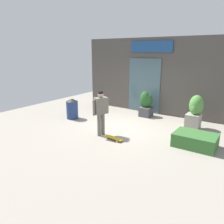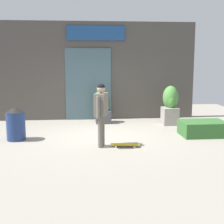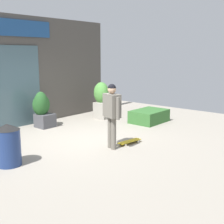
{
  "view_description": "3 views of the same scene",
  "coord_description": "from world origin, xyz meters",
  "views": [
    {
      "loc": [
        4.39,
        -7.04,
        2.91
      ],
      "look_at": [
        0.18,
        -0.91,
        0.85
      ],
      "focal_mm": 35.43,
      "sensor_mm": 36.0,
      "label": 1
    },
    {
      "loc": [
        -0.64,
        -9.24,
        2.25
      ],
      "look_at": [
        0.18,
        -0.91,
        0.85
      ],
      "focal_mm": 52.43,
      "sensor_mm": 36.0,
      "label": 2
    },
    {
      "loc": [
        -5.57,
        -5.83,
        2.34
      ],
      "look_at": [
        0.18,
        -0.91,
        0.85
      ],
      "focal_mm": 48.09,
      "sensor_mm": 36.0,
      "label": 3
    }
  ],
  "objects": [
    {
      "name": "building_facade",
      "position": [
        -0.01,
        2.73,
        1.75
      ],
      "size": [
        7.16,
        0.31,
        3.51
      ],
      "color": "#4C4742",
      "rests_on": "ground_plane"
    },
    {
      "name": "hedge_ledge",
      "position": [
        2.9,
        -0.26,
        0.21
      ],
      "size": [
        1.27,
        0.9,
        0.42
      ],
      "primitive_type": "cube",
      "color": "#33662D",
      "rests_on": "ground_plane"
    },
    {
      "name": "ground_plane",
      "position": [
        0.0,
        0.0,
        0.0
      ],
      "size": [
        12.0,
        12.0,
        0.0
      ],
      "primitive_type": "plane",
      "color": "gray"
    },
    {
      "name": "trash_bin",
      "position": [
        -2.4,
        -0.26,
        0.46
      ],
      "size": [
        0.52,
        0.52,
        0.91
      ],
      "color": "navy",
      "rests_on": "ground_plane"
    },
    {
      "name": "skateboard",
      "position": [
        0.48,
        -1.26,
        0.06
      ],
      "size": [
        0.75,
        0.3,
        0.08
      ],
      "rotation": [
        0.0,
        0.0,
        -0.13
      ],
      "color": "gold",
      "rests_on": "ground_plane"
    },
    {
      "name": "planter_box_left",
      "position": [
        0.1,
        1.94,
        0.6
      ],
      "size": [
        0.6,
        0.59,
        1.15
      ],
      "color": "#47474C",
      "rests_on": "ground_plane"
    },
    {
      "name": "planter_box_right",
      "position": [
        2.41,
        1.47,
        0.7
      ],
      "size": [
        0.55,
        0.68,
        1.3
      ],
      "color": "gray",
      "rests_on": "ground_plane"
    },
    {
      "name": "skateboarder",
      "position": [
        -0.12,
        -1.16,
        0.99
      ],
      "size": [
        0.4,
        0.62,
        1.61
      ],
      "rotation": [
        0.0,
        0.0,
        -0.33
      ],
      "color": "#666056",
      "rests_on": "ground_plane"
    }
  ]
}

